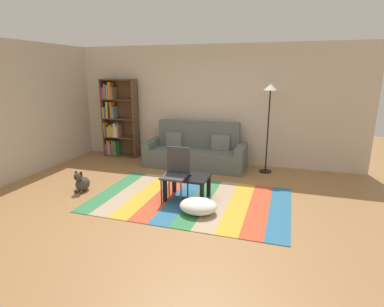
{
  "coord_description": "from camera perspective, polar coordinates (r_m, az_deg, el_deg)",
  "views": [
    {
      "loc": [
        1.71,
        -4.49,
        2.12
      ],
      "look_at": [
        0.07,
        0.74,
        0.65
      ],
      "focal_mm": 28.89,
      "sensor_mm": 36.0,
      "label": 1
    }
  ],
  "objects": [
    {
      "name": "couch",
      "position": [
        7.03,
        0.7,
        0.31
      ],
      "size": [
        2.26,
        0.8,
        1.0
      ],
      "color": "#59605B",
      "rests_on": "ground_plane"
    },
    {
      "name": "rug",
      "position": [
        5.3,
        -0.31,
        -8.51
      ],
      "size": [
        3.26,
        2.04,
        0.01
      ],
      "color": "#387F4C",
      "rests_on": "ground_plane"
    },
    {
      "name": "pouf",
      "position": [
        4.78,
        1.17,
        -9.66
      ],
      "size": [
        0.58,
        0.49,
        0.22
      ],
      "primitive_type": "ellipsoid",
      "color": "white",
      "rests_on": "rug"
    },
    {
      "name": "ground_plane",
      "position": [
        5.25,
        -3.16,
        -8.81
      ],
      "size": [
        14.0,
        14.0,
        0.0
      ],
      "primitive_type": "plane",
      "color": "#9E7042"
    },
    {
      "name": "standing_lamp",
      "position": [
        6.59,
        14.19,
        9.8
      ],
      "size": [
        0.32,
        0.32,
        1.88
      ],
      "color": "black",
      "rests_on": "ground_plane"
    },
    {
      "name": "folding_chair",
      "position": [
        5.13,
        -2.91,
        -2.98
      ],
      "size": [
        0.4,
        0.4,
        0.9
      ],
      "rotation": [
        0.0,
        0.0,
        -0.52
      ],
      "color": "#38383D",
      "rests_on": "ground_plane"
    },
    {
      "name": "back_wall",
      "position": [
        7.28,
        3.82,
        8.91
      ],
      "size": [
        6.8,
        0.1,
        2.7
      ],
      "primitive_type": "cube",
      "color": "beige",
      "rests_on": "ground_plane"
    },
    {
      "name": "tv_remote",
      "position": [
        5.25,
        -0.51,
        -3.82
      ],
      "size": [
        0.12,
        0.15,
        0.02
      ],
      "primitive_type": "cube",
      "rotation": [
        0.0,
        0.0,
        0.56
      ],
      "color": "black",
      "rests_on": "coffee_table"
    },
    {
      "name": "bookshelf",
      "position": [
        8.05,
        -13.81,
        6.0
      ],
      "size": [
        0.9,
        0.28,
        1.93
      ],
      "color": "brown",
      "rests_on": "ground_plane"
    },
    {
      "name": "coffee_table",
      "position": [
        5.22,
        -0.88,
        -4.94
      ],
      "size": [
        0.72,
        0.52,
        0.4
      ],
      "color": "black",
      "rests_on": "rug"
    },
    {
      "name": "dog",
      "position": [
        5.96,
        -19.68,
        -5.09
      ],
      "size": [
        0.22,
        0.35,
        0.4
      ],
      "color": "#473D33",
      "rests_on": "ground_plane"
    },
    {
      "name": "left_wall",
      "position": [
        7.36,
        -26.93,
        7.41
      ],
      "size": [
        0.1,
        5.5,
        2.7
      ],
      "primitive_type": "cube",
      "color": "beige",
      "rests_on": "ground_plane"
    }
  ]
}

